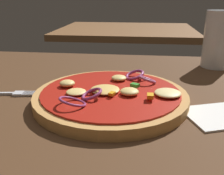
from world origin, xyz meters
name	(u,v)px	position (x,y,z in m)	size (l,w,h in m)	color
dining_table	(103,117)	(0.00, 0.00, 0.02)	(1.41, 0.81, 0.03)	#4C301C
pizza	(111,96)	(0.01, 0.03, 0.04)	(0.27, 0.27, 0.04)	tan
beer_glass	(218,42)	(0.25, 0.29, 0.10)	(0.07, 0.07, 0.14)	silver
background_table	(127,31)	(-0.03, 1.06, 0.02)	(0.73, 0.58, 0.03)	brown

